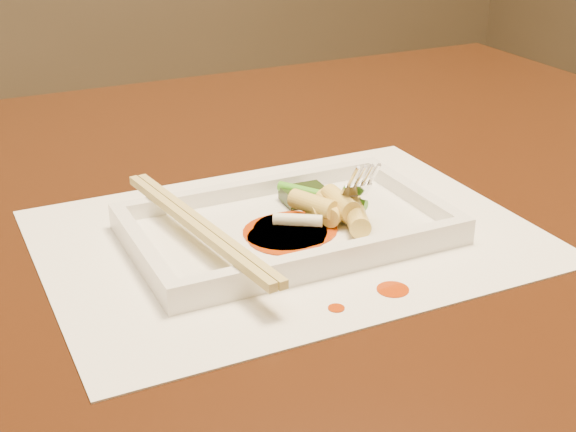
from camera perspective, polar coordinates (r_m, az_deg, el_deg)
name	(u,v)px	position (r m, az deg, el deg)	size (l,w,h in m)	color
table	(159,323)	(0.75, -9.18, -7.51)	(1.40, 0.90, 0.75)	black
placemat	(288,236)	(0.67, 0.00, -1.46)	(0.40, 0.30, 0.00)	white
sauce_splatter_a	(393,289)	(0.59, 7.46, -5.20)	(0.02, 0.02, 0.00)	#AB3205
sauce_splatter_b	(336,308)	(0.57, 3.45, -6.55)	(0.01, 0.01, 0.00)	#AB3205
plate_base	(288,231)	(0.67, 0.00, -1.09)	(0.26, 0.16, 0.01)	white
plate_rim_far	(253,188)	(0.72, -2.54, 1.99)	(0.26, 0.01, 0.01)	white
plate_rim_near	(331,257)	(0.60, 3.05, -2.90)	(0.26, 0.01, 0.01)	white
plate_rim_left	(142,249)	(0.62, -10.31, -2.31)	(0.01, 0.14, 0.01)	white
plate_rim_right	(414,194)	(0.72, 8.92, 1.57)	(0.01, 0.14, 0.01)	white
veg_piece	(304,194)	(0.71, 1.15, 1.54)	(0.04, 0.03, 0.01)	black
scallion_white	(298,220)	(0.65, 0.69, -0.27)	(0.01, 0.01, 0.04)	#EAEACC
scallion_green	(322,195)	(0.69, 2.41, 1.47)	(0.01, 0.01, 0.09)	#359618
chopstick_a	(194,226)	(0.63, -6.73, -0.73)	(0.01, 0.23, 0.01)	tan
chopstick_b	(203,224)	(0.63, -6.05, -0.60)	(0.01, 0.23, 0.01)	tan
fork	(353,124)	(0.68, 4.67, 6.51)	(0.09, 0.10, 0.14)	silver
sauce_blob_0	(286,237)	(0.65, -0.13, -1.54)	(0.06, 0.06, 0.00)	#AB3205
sauce_blob_1	(285,232)	(0.66, -0.21, -1.14)	(0.07, 0.07, 0.00)	#AB3205
sauce_blob_2	(295,229)	(0.66, 0.53, -0.93)	(0.07, 0.07, 0.00)	#AB3205
rice_cake_0	(340,207)	(0.68, 3.75, 0.63)	(0.02, 0.02, 0.05)	#F3E271
rice_cake_1	(356,217)	(0.66, 4.87, -0.05)	(0.02, 0.02, 0.05)	#F3E271
rice_cake_2	(313,204)	(0.67, 1.77, 0.85)	(0.02, 0.02, 0.04)	#F3E271
rice_cake_3	(339,207)	(0.68, 3.66, 0.63)	(0.02, 0.02, 0.04)	#F3E271
rice_cake_4	(334,209)	(0.68, 3.31, 0.52)	(0.02, 0.02, 0.05)	#F3E271
rice_cake_5	(340,202)	(0.67, 3.73, 0.98)	(0.02, 0.02, 0.04)	#F3E271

